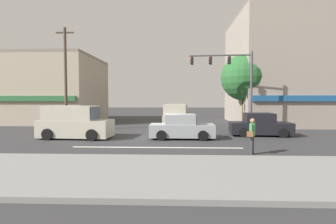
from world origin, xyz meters
TOP-DOWN VIEW (x-y plane):
  - ground_plane at (0.00, 0.00)m, footprint 120.00×120.00m
  - lane_marking_stripe at (0.00, -3.50)m, footprint 9.00×0.24m
  - sidewalk_curb at (0.00, -8.50)m, footprint 40.00×5.00m
  - building_left_block at (-13.79, 11.70)m, footprint 11.54×10.27m
  - building_right_corner at (13.44, 10.64)m, footprint 12.89×11.28m
  - street_tree at (7.08, 6.91)m, footprint 4.18×4.18m
  - utility_pole_near_left at (-7.73, 3.19)m, footprint 1.40×0.22m
  - traffic_light_mast at (5.47, 3.48)m, footprint 4.88×0.54m
  - van_crossing_leftbound at (0.95, 5.33)m, footprint 2.31×4.73m
  - sedan_crossing_center at (1.34, -0.38)m, footprint 4.10×1.89m
  - van_waiting_far at (-5.60, -0.48)m, footprint 4.71×2.27m
  - sedan_parked_curbside at (6.81, 1.21)m, footprint 4.20×2.07m
  - pedestrian_foreground_with_bag at (4.53, -5.03)m, footprint 0.50×0.65m

SIDE VIEW (x-z plane):
  - ground_plane at x=0.00m, z-range 0.00..0.00m
  - lane_marking_stripe at x=0.00m, z-range 0.00..0.01m
  - sidewalk_curb at x=0.00m, z-range 0.00..0.16m
  - sedan_crossing_center at x=1.34m, z-range -0.08..1.50m
  - sedan_parked_curbside at x=6.81m, z-range -0.08..1.50m
  - pedestrian_foreground_with_bag at x=4.53m, z-range 0.12..1.79m
  - van_crossing_leftbound at x=0.95m, z-range -0.05..2.06m
  - van_waiting_far at x=-5.60m, z-range -0.05..2.06m
  - building_left_block at x=-13.79m, z-range 0.00..7.17m
  - utility_pole_near_left at x=-7.73m, z-range 0.15..8.27m
  - traffic_light_mast at x=5.47m, z-range 1.20..7.40m
  - street_tree at x=7.08m, z-range 1.19..7.78m
  - building_right_corner at x=13.44m, z-range 0.00..11.05m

